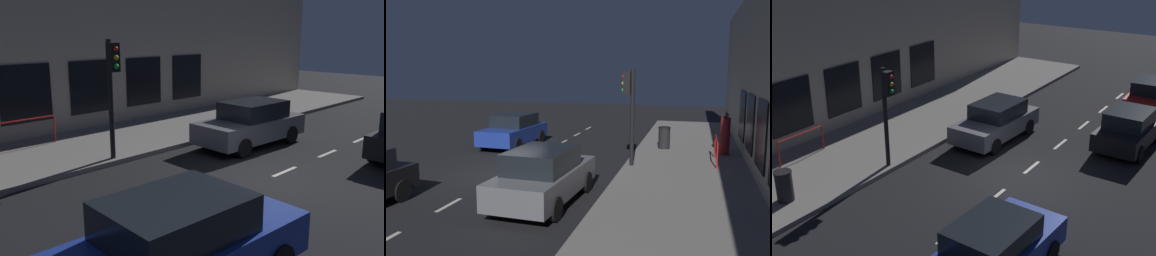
% 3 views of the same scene
% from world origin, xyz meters
% --- Properties ---
extents(ground_plane, '(60.00, 60.00, 0.00)m').
position_xyz_m(ground_plane, '(0.00, 0.00, 0.00)').
color(ground_plane, black).
extents(sidewalk, '(4.50, 32.00, 0.15)m').
position_xyz_m(sidewalk, '(6.25, 0.00, 0.07)').
color(sidewalk, gray).
rests_on(sidewalk, ground).
extents(building_facade, '(0.65, 32.00, 6.88)m').
position_xyz_m(building_facade, '(8.80, -0.00, 3.43)').
color(building_facade, '#B2A893').
rests_on(building_facade, ground).
extents(lane_centre_line, '(0.12, 27.20, 0.01)m').
position_xyz_m(lane_centre_line, '(0.00, -1.00, 0.00)').
color(lane_centre_line, beige).
rests_on(lane_centre_line, ground).
extents(traffic_light, '(0.50, 0.32, 3.61)m').
position_xyz_m(traffic_light, '(4.17, 1.97, 2.57)').
color(traffic_light, black).
rests_on(traffic_light, sidewalk).
extents(parked_car_2, '(2.07, 4.25, 1.58)m').
position_xyz_m(parked_car_2, '(-1.99, 5.09, 0.79)').
color(parked_car_2, '#1E389E').
rests_on(parked_car_2, ground).
extents(parked_car_3, '(2.01, 4.30, 1.58)m').
position_xyz_m(parked_car_3, '(2.49, -2.67, 0.79)').
color(parked_car_3, slate).
rests_on(parked_car_3, ground).
extents(red_railing, '(0.05, 2.05, 0.97)m').
position_xyz_m(red_railing, '(7.37, 3.27, 0.87)').
color(red_railing, red).
rests_on(red_railing, sidewalk).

